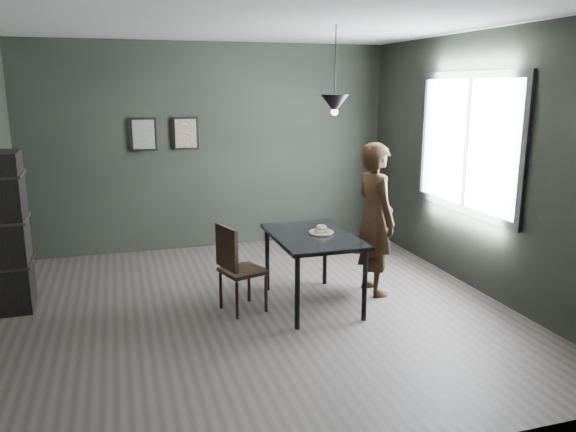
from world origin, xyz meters
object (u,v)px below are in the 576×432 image
object	(u,v)px
white_plate	(321,233)
wood_chair	(236,263)
shelf_unit	(11,232)
pendant_lamp	(335,104)
woman	(375,219)
cafe_table	(313,242)

from	to	relation	value
white_plate	wood_chair	world-z (taller)	wood_chair
wood_chair	shelf_unit	xyz separation A→B (m)	(-2.12, 0.77, 0.29)
white_plate	pendant_lamp	size ratio (longest dim) A/B	0.27
white_plate	shelf_unit	size ratio (longest dim) A/B	0.14
woman	cafe_table	bearing A→B (deg)	96.44
cafe_table	shelf_unit	xyz separation A→B (m)	(-2.92, 0.80, 0.13)
white_plate	woman	size ratio (longest dim) A/B	0.14
pendant_lamp	woman	bearing A→B (deg)	4.26
shelf_unit	pendant_lamp	xyz separation A→B (m)	(3.17, -0.70, 1.25)
cafe_table	white_plate	size ratio (longest dim) A/B	5.22
wood_chair	pendant_lamp	distance (m)	1.86
white_plate	pendant_lamp	distance (m)	1.31
cafe_table	shelf_unit	world-z (taller)	shelf_unit
white_plate	cafe_table	bearing A→B (deg)	-171.16
cafe_table	woman	distance (m)	0.79
cafe_table	wood_chair	distance (m)	0.82
wood_chair	woman	bearing A→B (deg)	-13.83
shelf_unit	cafe_table	bearing A→B (deg)	-17.25
wood_chair	white_plate	bearing A→B (deg)	-18.72
wood_chair	pendant_lamp	bearing A→B (deg)	-13.96
wood_chair	shelf_unit	distance (m)	2.27
shelf_unit	white_plate	bearing A→B (deg)	-16.51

